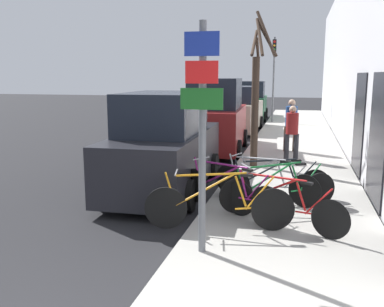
# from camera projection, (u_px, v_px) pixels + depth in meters

# --- Properties ---
(ground_plane) EXTENTS (80.00, 80.00, 0.00)m
(ground_plane) POSITION_uv_depth(u_px,v_px,m) (211.00, 159.00, 13.89)
(ground_plane) COLOR black
(sidewalk_curb) EXTENTS (3.20, 32.00, 0.15)m
(sidewalk_curb) POSITION_uv_depth(u_px,v_px,m) (294.00, 146.00, 15.93)
(sidewalk_curb) COLOR #9E9B93
(sidewalk_curb) RESTS_ON ground
(building_facade) EXTENTS (0.23, 32.00, 6.50)m
(building_facade) POSITION_uv_depth(u_px,v_px,m) (350.00, 59.00, 14.87)
(building_facade) COLOR #BCBCC1
(building_facade) RESTS_ON ground
(signpost) EXTENTS (0.59, 0.12, 3.24)m
(signpost) POSITION_uv_depth(u_px,v_px,m) (202.00, 127.00, 5.89)
(signpost) COLOR #595B60
(signpost) RESTS_ON sidewalk_curb
(bicycle_0) EXTENTS (2.43, 0.62, 0.98)m
(bicycle_0) POSITION_uv_depth(u_px,v_px,m) (219.00, 205.00, 7.02)
(bicycle_0) COLOR black
(bicycle_0) RESTS_ON sidewalk_curb
(bicycle_1) EXTENTS (2.10, 1.12, 0.87)m
(bicycle_1) POSITION_uv_depth(u_px,v_px,m) (282.00, 205.00, 7.18)
(bicycle_1) COLOR black
(bicycle_1) RESTS_ON sidewalk_curb
(bicycle_2) EXTENTS (2.11, 1.42, 0.94)m
(bicycle_2) POSITION_uv_depth(u_px,v_px,m) (228.00, 191.00, 7.91)
(bicycle_2) COLOR black
(bicycle_2) RESTS_ON sidewalk_curb
(bicycle_3) EXTENTS (2.10, 1.19, 0.91)m
(bicycle_3) POSITION_uv_depth(u_px,v_px,m) (279.00, 189.00, 8.10)
(bicycle_3) COLOR black
(bicycle_3) RESTS_ON sidewalk_curb
(bicycle_4) EXTENTS (2.18, 0.87, 0.90)m
(bicycle_4) POSITION_uv_depth(u_px,v_px,m) (265.00, 182.00, 8.67)
(bicycle_4) COLOR black
(bicycle_4) RESTS_ON sidewalk_curb
(bicycle_5) EXTENTS (2.21, 0.71, 0.85)m
(bicycle_5) POSITION_uv_depth(u_px,v_px,m) (275.00, 181.00, 8.79)
(bicycle_5) COLOR black
(bicycle_5) RESTS_ON sidewalk_curb
(parked_car_0) EXTENTS (2.08, 4.74, 2.30)m
(parked_car_0) POSITION_uv_depth(u_px,v_px,m) (165.00, 147.00, 9.85)
(parked_car_0) COLOR black
(parked_car_0) RESTS_ON ground
(parked_car_1) EXTENTS (2.19, 4.45, 2.57)m
(parked_car_1) POSITION_uv_depth(u_px,v_px,m) (216.00, 119.00, 14.90)
(parked_car_1) COLOR maroon
(parked_car_1) RESTS_ON ground
(parked_car_2) EXTENTS (2.02, 4.66, 2.16)m
(parked_car_2) POSITION_uv_depth(u_px,v_px,m) (239.00, 111.00, 20.21)
(parked_car_2) COLOR gray
(parked_car_2) RESTS_ON ground
(parked_car_3) EXTENTS (2.07, 4.54, 2.31)m
(parked_car_3) POSITION_uv_depth(u_px,v_px,m) (251.00, 102.00, 25.80)
(parked_car_3) COLOR #144728
(parked_car_3) RESTS_ON ground
(pedestrian_near) EXTENTS (0.43, 0.36, 1.63)m
(pedestrian_near) POSITION_uv_depth(u_px,v_px,m) (292.00, 129.00, 12.75)
(pedestrian_near) COLOR #333338
(pedestrian_near) RESTS_ON sidewalk_curb
(pedestrian_far) EXTENTS (0.46, 0.39, 1.73)m
(pedestrian_far) POSITION_uv_depth(u_px,v_px,m) (291.00, 122.00, 14.20)
(pedestrian_far) COLOR #4C3D2D
(pedestrian_far) RESTS_ON sidewalk_curb
(street_tree) EXTENTS (0.70, 1.79, 4.20)m
(street_tree) POSITION_uv_depth(u_px,v_px,m) (256.00, 96.00, 11.66)
(street_tree) COLOR #3D2D23
(street_tree) RESTS_ON sidewalk_curb
(traffic_light) EXTENTS (0.20, 0.30, 4.50)m
(traffic_light) POSITION_uv_depth(u_px,v_px,m) (274.00, 68.00, 22.83)
(traffic_light) COLOR #595B60
(traffic_light) RESTS_ON sidewalk_curb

